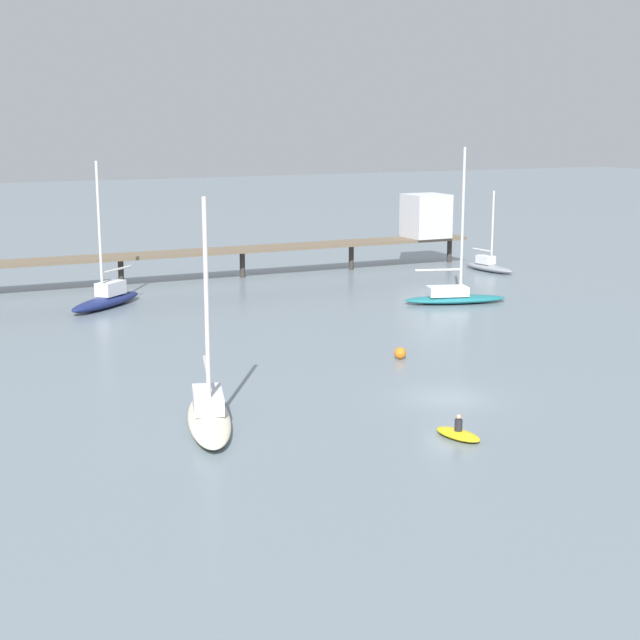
% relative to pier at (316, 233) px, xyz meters
% --- Properties ---
extents(ground_plane, '(400.00, 400.00, 0.00)m').
position_rel_pier_xyz_m(ground_plane, '(-13.45, -41.68, -3.81)').
color(ground_plane, slate).
extents(pier, '(59.71, 5.61, 7.18)m').
position_rel_pier_xyz_m(pier, '(0.00, 0.00, 0.00)').
color(pier, brown).
rests_on(pier, ground_plane).
extents(sailboat_teal, '(8.72, 4.84, 12.43)m').
position_rel_pier_xyz_m(sailboat_teal, '(2.48, -19.57, -3.11)').
color(sailboat_teal, '#1E727A').
rests_on(sailboat_teal, ground_plane).
extents(sailboat_gray, '(2.23, 6.47, 7.90)m').
position_rel_pier_xyz_m(sailboat_gray, '(15.24, -7.34, -3.20)').
color(sailboat_gray, gray).
rests_on(sailboat_gray, ground_plane).
extents(sailboat_cream, '(4.54, 8.81, 11.03)m').
position_rel_pier_xyz_m(sailboat_cream, '(-26.26, -40.13, -3.10)').
color(sailboat_cream, beige).
rests_on(sailboat_cream, ground_plane).
extents(sailboat_navy, '(7.67, 6.84, 11.45)m').
position_rel_pier_xyz_m(sailboat_navy, '(-22.87, -8.40, -3.00)').
color(sailboat_navy, navy).
rests_on(sailboat_navy, ground_plane).
extents(dinghy_yellow, '(1.61, 2.70, 1.14)m').
position_rel_pier_xyz_m(dinghy_yellow, '(-16.66, -47.16, -3.60)').
color(dinghy_yellow, yellow).
rests_on(dinghy_yellow, ground_plane).
extents(mooring_buoy_inner, '(0.74, 0.74, 0.74)m').
position_rel_pier_xyz_m(mooring_buoy_inner, '(-11.14, -33.27, -3.44)').
color(mooring_buoy_inner, orange).
rests_on(mooring_buoy_inner, ground_plane).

